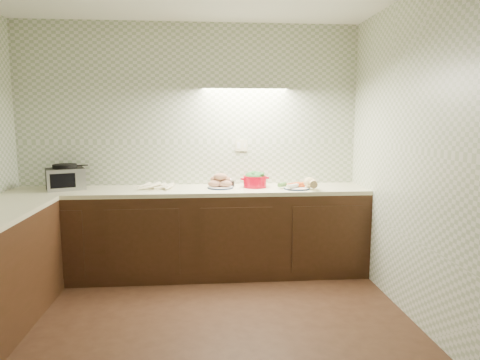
{
  "coord_description": "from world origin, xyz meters",
  "views": [
    {
      "loc": [
        0.15,
        -2.82,
        1.61
      ],
      "look_at": [
        0.49,
        1.25,
        1.02
      ],
      "focal_mm": 32.0,
      "sensor_mm": 36.0,
      "label": 1
    }
  ],
  "objects": [
    {
      "name": "dutch_oven",
      "position": [
        0.67,
        1.54,
        0.98
      ],
      "size": [
        0.3,
        0.29,
        0.17
      ],
      "rotation": [
        0.0,
        0.0,
        0.24
      ],
      "color": "#BF0219",
      "rests_on": "counter"
    },
    {
      "name": "room",
      "position": [
        0.0,
        0.0,
        1.63
      ],
      "size": [
        3.6,
        3.6,
        2.6
      ],
      "color": "black",
      "rests_on": "ground"
    },
    {
      "name": "onion_bowl",
      "position": [
        0.39,
        1.63,
        0.94
      ],
      "size": [
        0.15,
        0.15,
        0.11
      ],
      "color": "black",
      "rests_on": "counter"
    },
    {
      "name": "parsnip_pile",
      "position": [
        -0.35,
        1.53,
        0.93
      ],
      "size": [
        0.34,
        0.36,
        0.08
      ],
      "color": "beige",
      "rests_on": "counter"
    },
    {
      "name": "sweet_potato_plate",
      "position": [
        0.31,
        1.52,
        0.96
      ],
      "size": [
        0.27,
        0.27,
        0.16
      ],
      "rotation": [
        0.0,
        0.0,
        -0.01
      ],
      "color": "#131F3B",
      "rests_on": "counter"
    },
    {
      "name": "toaster_oven",
      "position": [
        -1.25,
        1.57,
        1.02
      ],
      "size": [
        0.44,
        0.39,
        0.25
      ],
      "rotation": [
        0.0,
        0.0,
        0.39
      ],
      "color": "black",
      "rests_on": "counter"
    },
    {
      "name": "counter",
      "position": [
        -0.68,
        0.68,
        0.45
      ],
      "size": [
        3.6,
        3.6,
        0.9
      ],
      "color": "black",
      "rests_on": "ground"
    },
    {
      "name": "veg_plate",
      "position": [
        1.13,
        1.39,
        0.94
      ],
      "size": [
        0.41,
        0.29,
        0.12
      ],
      "rotation": [
        0.0,
        0.0,
        -0.35
      ],
      "color": "#131F3B",
      "rests_on": "counter"
    }
  ]
}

